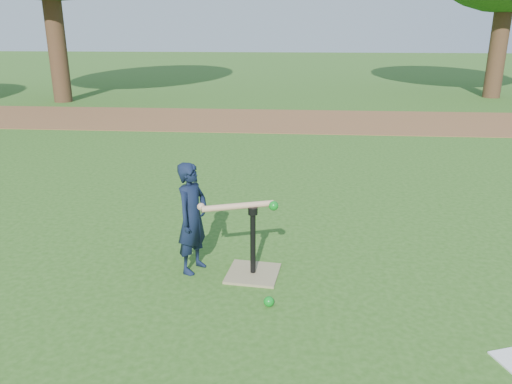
{
  "coord_description": "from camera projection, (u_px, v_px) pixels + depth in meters",
  "views": [
    {
      "loc": [
        0.72,
        -3.81,
        2.02
      ],
      "look_at": [
        0.36,
        0.33,
        0.65
      ],
      "focal_mm": 35.0,
      "sensor_mm": 36.0,
      "label": 1
    }
  ],
  "objects": [
    {
      "name": "ground",
      "position": [
        211.0,
        274.0,
        4.3
      ],
      "size": [
        80.0,
        80.0,
        0.0
      ],
      "primitive_type": "plane",
      "color": "#285116",
      "rests_on": "ground"
    },
    {
      "name": "dirt_strip",
      "position": [
        267.0,
        120.0,
        11.39
      ],
      "size": [
        24.0,
        3.0,
        0.01
      ],
      "primitive_type": "cube",
      "color": "brown",
      "rests_on": "ground"
    },
    {
      "name": "child",
      "position": [
        192.0,
        218.0,
        4.23
      ],
      "size": [
        0.35,
        0.41,
        0.97
      ],
      "primitive_type": "imported",
      "rotation": [
        0.0,
        0.0,
        1.19
      ],
      "color": "black",
      "rests_on": "ground"
    },
    {
      "name": "wiffle_ball_ground",
      "position": [
        269.0,
        301.0,
        3.79
      ],
      "size": [
        0.08,
        0.08,
        0.08
      ],
      "primitive_type": "sphere",
      "color": "#0B7F1A",
      "rests_on": "ground"
    },
    {
      "name": "batting_tee",
      "position": [
        253.0,
        263.0,
        4.26
      ],
      "size": [
        0.47,
        0.47,
        0.61
      ],
      "color": "#8F805A",
      "rests_on": "ground"
    },
    {
      "name": "swing_action",
      "position": [
        242.0,
        206.0,
        4.09
      ],
      "size": [
        0.66,
        0.25,
        0.08
      ],
      "color": "tan",
      "rests_on": "ground"
    }
  ]
}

